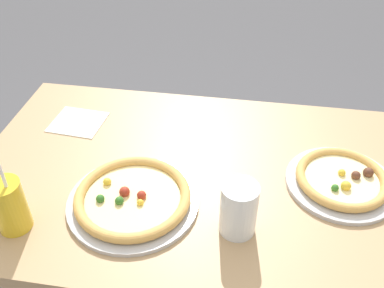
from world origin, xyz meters
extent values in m
cube|color=tan|center=(0.00, 0.00, 0.73)|extent=(1.21, 0.79, 0.04)
cylinder|color=#826748|center=(-0.52, 0.32, 0.35)|extent=(0.07, 0.07, 0.71)
cylinder|color=#826748|center=(0.52, 0.32, 0.35)|extent=(0.07, 0.07, 0.71)
cylinder|color=#B7B7BC|center=(-0.12, -0.14, 0.76)|extent=(0.34, 0.34, 0.01)
cylinder|color=#EFD68C|center=(-0.12, -0.14, 0.77)|extent=(0.24, 0.24, 0.01)
torus|color=tan|center=(-0.12, -0.14, 0.78)|extent=(0.30, 0.30, 0.03)
sphere|color=#2D6623|center=(-0.14, -0.16, 0.78)|extent=(0.02, 0.02, 0.02)
sphere|color=maroon|center=(-0.09, -0.13, 0.78)|extent=(0.02, 0.02, 0.02)
sphere|color=maroon|center=(-0.14, -0.13, 0.78)|extent=(0.03, 0.03, 0.03)
sphere|color=gold|center=(-0.20, -0.10, 0.78)|extent=(0.02, 0.02, 0.02)
sphere|color=#2D6623|center=(-0.19, -0.16, 0.78)|extent=(0.02, 0.02, 0.02)
sphere|color=gold|center=(-0.09, -0.16, 0.78)|extent=(0.02, 0.02, 0.02)
cylinder|color=#B7B7BC|center=(0.41, 0.02, 0.76)|extent=(0.29, 0.29, 0.01)
cylinder|color=beige|center=(0.41, 0.02, 0.77)|extent=(0.19, 0.19, 0.01)
torus|color=tan|center=(0.41, 0.02, 0.77)|extent=(0.24, 0.24, 0.02)
sphere|color=gold|center=(0.41, 0.04, 0.78)|extent=(0.02, 0.02, 0.02)
sphere|color=#2D6623|center=(0.39, -0.03, 0.78)|extent=(0.02, 0.02, 0.02)
sphere|color=brown|center=(0.45, 0.03, 0.78)|extent=(0.02, 0.02, 0.02)
sphere|color=brown|center=(0.48, 0.04, 0.78)|extent=(0.03, 0.03, 0.03)
sphere|color=gold|center=(0.42, -0.02, 0.78)|extent=(0.03, 0.03, 0.03)
cylinder|color=gold|center=(-0.38, -0.25, 0.82)|extent=(0.08, 0.08, 0.14)
cylinder|color=white|center=(-0.37, -0.25, 0.93)|extent=(0.02, 0.02, 0.12)
cylinder|color=silver|center=(0.15, -0.18, 0.82)|extent=(0.09, 0.09, 0.14)
cube|color=white|center=(0.16, -0.18, 0.87)|extent=(0.03, 0.03, 0.02)
cube|color=white|center=(0.16, -0.18, 0.86)|extent=(0.03, 0.03, 0.02)
cube|color=white|center=(0.15, -0.17, 0.85)|extent=(0.04, 0.04, 0.03)
cube|color=white|center=(-0.39, 0.18, 0.75)|extent=(0.17, 0.16, 0.00)
camera|label=1|loc=(0.15, -0.87, 1.55)|focal=40.12mm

